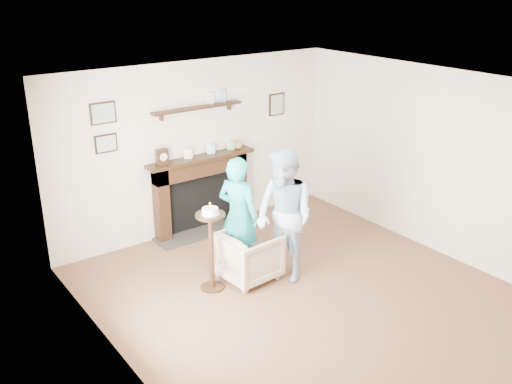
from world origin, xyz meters
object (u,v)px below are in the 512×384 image
armchair (249,278)px  woman (239,271)px  man (283,276)px  pedestal_table (211,236)px

armchair → woman: 0.21m
man → woman: bearing=-143.9°
armchair → woman: bearing=-4.3°
man → pedestal_table: size_ratio=1.48×
man → pedestal_table: bearing=-112.7°
armchair → pedestal_table: size_ratio=0.61×
man → woman: 0.58m
armchair → man: bearing=-125.7°
armchair → pedestal_table: (-0.50, 0.06, 0.70)m
armchair → woman: size_ratio=0.44×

